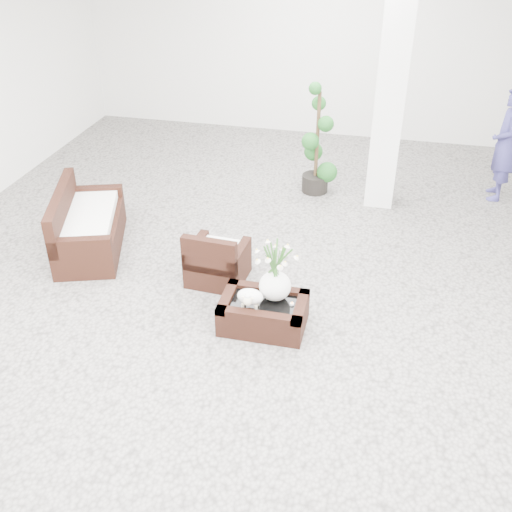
% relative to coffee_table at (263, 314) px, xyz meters
% --- Properties ---
extents(ground, '(11.00, 11.00, 0.00)m').
position_rel_coffee_table_xyz_m(ground, '(-0.18, 0.50, -0.16)').
color(ground, gray).
rests_on(ground, ground).
extents(column, '(0.40, 0.40, 3.50)m').
position_rel_coffee_table_xyz_m(column, '(1.02, 3.30, 1.59)').
color(column, white).
rests_on(column, ground).
extents(coffee_table, '(0.90, 0.60, 0.31)m').
position_rel_coffee_table_xyz_m(coffee_table, '(0.00, 0.00, 0.00)').
color(coffee_table, black).
rests_on(coffee_table, ground).
extents(sheep_figurine, '(0.28, 0.23, 0.21)m').
position_rel_coffee_table_xyz_m(sheep_figurine, '(-0.12, -0.10, 0.26)').
color(sheep_figurine, white).
rests_on(sheep_figurine, coffee_table).
extents(planter_narcissus, '(0.44, 0.44, 0.80)m').
position_rel_coffee_table_xyz_m(planter_narcissus, '(0.10, 0.10, 0.56)').
color(planter_narcissus, white).
rests_on(planter_narcissus, coffee_table).
extents(tealight, '(0.04, 0.04, 0.03)m').
position_rel_coffee_table_xyz_m(tealight, '(0.30, 0.02, 0.17)').
color(tealight, white).
rests_on(tealight, coffee_table).
extents(armchair, '(0.69, 0.67, 0.69)m').
position_rel_coffee_table_xyz_m(armchair, '(-0.73, 0.76, 0.19)').
color(armchair, black).
rests_on(armchair, ground).
extents(loveseat, '(1.19, 1.69, 0.82)m').
position_rel_coffee_table_xyz_m(loveseat, '(-2.53, 1.07, 0.25)').
color(loveseat, black).
rests_on(loveseat, ground).
extents(topiary, '(0.44, 0.44, 1.66)m').
position_rel_coffee_table_xyz_m(topiary, '(0.04, 3.45, 0.68)').
color(topiary, '#184C19').
rests_on(topiary, ground).
extents(shopper, '(0.41, 0.62, 1.68)m').
position_rel_coffee_table_xyz_m(shopper, '(2.73, 3.88, 0.68)').
color(shopper, navy).
rests_on(shopper, ground).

